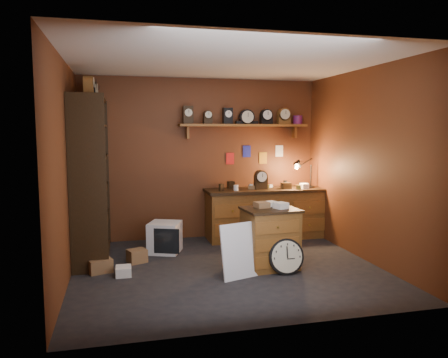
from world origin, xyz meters
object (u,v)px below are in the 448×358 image
(shelving_unit, at_px, (89,171))
(low_cabinet, at_px, (270,236))
(big_round_clock, at_px, (286,257))
(workbench, at_px, (266,210))

(shelving_unit, height_order, low_cabinet, shelving_unit)
(low_cabinet, distance_m, big_round_clock, 0.38)
(workbench, xyz_separation_m, low_cabinet, (-0.48, -1.57, -0.04))
(workbench, relative_size, low_cabinet, 2.31)
(shelving_unit, height_order, workbench, shelving_unit)
(shelving_unit, bearing_deg, low_cabinet, -24.43)
(workbench, bearing_deg, low_cabinet, -107.14)
(shelving_unit, height_order, big_round_clock, shelving_unit)
(low_cabinet, xyz_separation_m, big_round_clock, (0.11, -0.30, -0.21))
(big_round_clock, bearing_deg, low_cabinet, 109.98)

